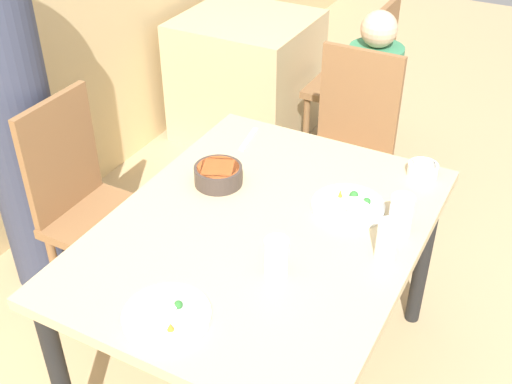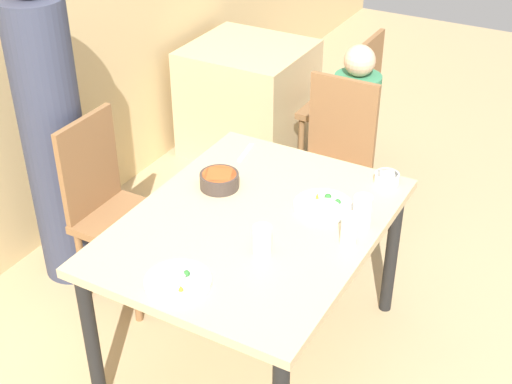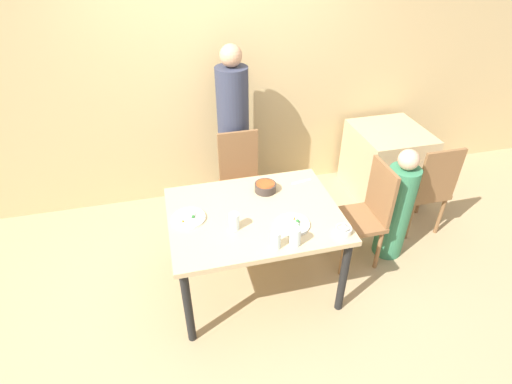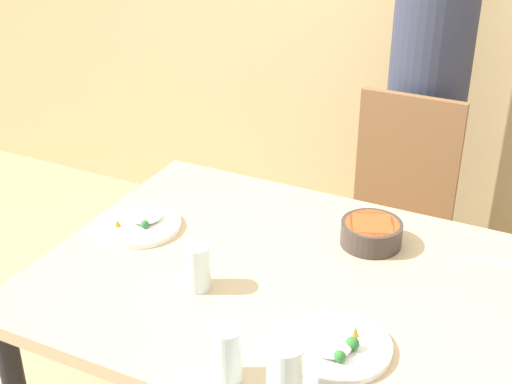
{
  "view_description": "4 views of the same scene",
  "coord_description": "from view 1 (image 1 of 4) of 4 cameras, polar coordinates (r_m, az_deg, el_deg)",
  "views": [
    {
      "loc": [
        -1.48,
        -0.76,
        2.03
      ],
      "look_at": [
        -0.09,
        -0.02,
        0.94
      ],
      "focal_mm": 45.0,
      "sensor_mm": 36.0,
      "label": 1
    },
    {
      "loc": [
        -2.11,
        -1.18,
        2.4
      ],
      "look_at": [
        -0.09,
        -0.06,
        0.95
      ],
      "focal_mm": 50.0,
      "sensor_mm": 36.0,
      "label": 2
    },
    {
      "loc": [
        -0.56,
        -2.29,
        2.57
      ],
      "look_at": [
        0.04,
        0.1,
        0.86
      ],
      "focal_mm": 28.0,
      "sensor_mm": 36.0,
      "label": 3
    },
    {
      "loc": [
        0.62,
        -1.43,
        1.81
      ],
      "look_at": [
        -0.1,
        0.05,
        0.94
      ],
      "focal_mm": 50.0,
      "sensor_mm": 36.0,
      "label": 4
    }
  ],
  "objects": [
    {
      "name": "ground_plane",
      "position": [
        2.62,
        0.48,
        -15.96
      ],
      "size": [
        10.0,
        10.0,
        0.0
      ],
      "primitive_type": "plane",
      "color": "tan"
    },
    {
      "name": "dining_table",
      "position": [
        2.15,
        0.57,
        -4.85
      ],
      "size": [
        1.28,
        0.98,
        0.74
      ],
      "color": "tan",
      "rests_on": "ground_plane"
    },
    {
      "name": "chair_adult_spot",
      "position": [
        2.7,
        -14.59,
        -0.96
      ],
      "size": [
        0.4,
        0.4,
        0.94
      ],
      "color": "brown",
      "rests_on": "ground_plane"
    },
    {
      "name": "chair_child_spot",
      "position": [
        3.01,
        8.09,
        3.91
      ],
      "size": [
        0.4,
        0.4,
        0.94
      ],
      "rotation": [
        0.0,
        0.0,
        -1.57
      ],
      "color": "brown",
      "rests_on": "ground_plane"
    },
    {
      "name": "person_adult",
      "position": [
        2.76,
        -20.45,
        5.61
      ],
      "size": [
        0.3,
        0.3,
        1.67
      ],
      "color": "#33384C",
      "rests_on": "ground_plane"
    },
    {
      "name": "person_child",
      "position": [
        3.26,
        9.96,
        5.99
      ],
      "size": [
        0.26,
        0.26,
        1.06
      ],
      "color": "#387F56",
      "rests_on": "ground_plane"
    },
    {
      "name": "bowl_curry",
      "position": [
        2.3,
        -3.37,
        1.56
      ],
      "size": [
        0.17,
        0.17,
        0.07
      ],
      "color": "#3D332D",
      "rests_on": "dining_table"
    },
    {
      "name": "plate_rice_adult",
      "position": [
        2.2,
        8.31,
        -1.2
      ],
      "size": [
        0.25,
        0.25,
        0.05
      ],
      "color": "white",
      "rests_on": "dining_table"
    },
    {
      "name": "plate_rice_child",
      "position": [
        1.81,
        -8.03,
        -10.69
      ],
      "size": [
        0.25,
        0.25,
        0.04
      ],
      "color": "white",
      "rests_on": "dining_table"
    },
    {
      "name": "bowl_rice_small",
      "position": [
        2.42,
        14.61,
        1.95
      ],
      "size": [
        0.11,
        0.11,
        0.05
      ],
      "color": "white",
      "rests_on": "dining_table"
    },
    {
      "name": "glass_water_tall",
      "position": [
        1.99,
        11.56,
        -4.15
      ],
      "size": [
        0.07,
        0.07,
        0.13
      ],
      "color": "silver",
      "rests_on": "dining_table"
    },
    {
      "name": "glass_water_short",
      "position": [
        2.09,
        12.75,
        -2.02
      ],
      "size": [
        0.08,
        0.08,
        0.14
      ],
      "color": "silver",
      "rests_on": "dining_table"
    },
    {
      "name": "glass_water_center",
      "position": [
        1.89,
        1.82,
        -5.82
      ],
      "size": [
        0.07,
        0.07,
        0.13
      ],
      "color": "silver",
      "rests_on": "dining_table"
    },
    {
      "name": "fork_steel",
      "position": [
        2.58,
        -0.64,
        4.74
      ],
      "size": [
        0.18,
        0.05,
        0.01
      ],
      "color": "silver",
      "rests_on": "dining_table"
    },
    {
      "name": "background_table",
      "position": [
        4.0,
        -0.83,
        10.25
      ],
      "size": [
        0.71,
        0.75,
        0.74
      ],
      "color": "tan",
      "rests_on": "ground_plane"
    },
    {
      "name": "chair_background",
      "position": [
        3.68,
        9.17,
        9.84
      ],
      "size": [
        0.4,
        0.4,
        0.94
      ],
      "rotation": [
        0.0,
        0.0,
        3.14
      ],
      "color": "brown",
      "rests_on": "ground_plane"
    }
  ]
}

